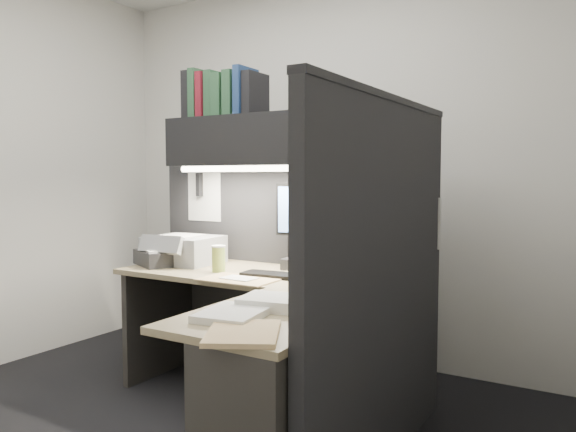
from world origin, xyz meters
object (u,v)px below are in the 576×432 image
(monitor, at_px, (313,236))
(keyboard, at_px, (280,275))
(overhead_shelf, at_px, (283,140))
(notebook_stack, at_px, (161,257))
(coffee_cup, at_px, (219,259))
(telephone, at_px, (373,269))
(printer, at_px, (184,250))
(desk, at_px, (254,359))

(monitor, relative_size, keyboard, 1.19)
(overhead_shelf, height_order, notebook_stack, overhead_shelf)
(monitor, relative_size, coffee_cup, 3.55)
(keyboard, height_order, notebook_stack, notebook_stack)
(telephone, height_order, notebook_stack, notebook_stack)
(printer, bearing_deg, coffee_cup, -25.20)
(keyboard, distance_m, printer, 0.81)
(coffee_cup, xyz_separation_m, notebook_stack, (-0.47, 0.02, -0.03))
(keyboard, height_order, telephone, telephone)
(keyboard, xyz_separation_m, telephone, (0.42, 0.30, 0.03))
(monitor, height_order, printer, monitor)
(overhead_shelf, xyz_separation_m, keyboard, (0.13, -0.25, -0.76))
(overhead_shelf, distance_m, printer, 0.97)
(overhead_shelf, xyz_separation_m, coffee_cup, (-0.27, -0.28, -0.70))
(overhead_shelf, height_order, telephone, overhead_shelf)
(desk, height_order, printer, printer)
(coffee_cup, relative_size, notebook_stack, 0.47)
(desk, relative_size, notebook_stack, 5.52)
(notebook_stack, bearing_deg, telephone, 13.27)
(desk, height_order, notebook_stack, notebook_stack)
(keyboard, bearing_deg, monitor, 78.43)
(desk, xyz_separation_m, coffee_cup, (-0.57, 0.47, 0.36))
(monitor, xyz_separation_m, keyboard, (-0.04, -0.32, -0.19))
(desk, height_order, telephone, telephone)
(desk, height_order, keyboard, keyboard)
(keyboard, relative_size, printer, 1.00)
(desk, xyz_separation_m, overhead_shelf, (-0.30, 0.75, 1.06))
(telephone, bearing_deg, printer, -137.04)
(desk, distance_m, telephone, 0.90)
(printer, bearing_deg, monitor, 8.70)
(overhead_shelf, relative_size, monitor, 3.02)
(desk, xyz_separation_m, keyboard, (-0.17, 0.50, 0.30))
(monitor, bearing_deg, coffee_cup, -147.60)
(monitor, distance_m, telephone, 0.42)
(keyboard, xyz_separation_m, printer, (-0.80, 0.12, 0.08))
(coffee_cup, bearing_deg, printer, 159.01)
(overhead_shelf, relative_size, keyboard, 3.59)
(telephone, xyz_separation_m, coffee_cup, (-0.82, -0.33, 0.03))
(telephone, distance_m, coffee_cup, 0.89)
(keyboard, height_order, printer, printer)
(desk, distance_m, notebook_stack, 1.20)
(printer, bearing_deg, overhead_shelf, 6.70)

